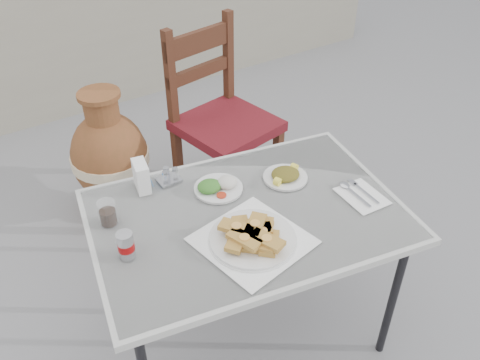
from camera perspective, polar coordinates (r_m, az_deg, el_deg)
cafe_table at (r=1.89m, az=0.83°, el=-4.78°), size 1.25×0.96×0.69m
pide_plate at (r=1.73m, az=1.43°, el=-6.10°), size 0.39×0.39×0.07m
salad_rice_plate at (r=1.95m, az=-2.51°, el=-0.69°), size 0.19×0.19×0.05m
salad_chopped_plate at (r=2.02m, az=5.12°, el=0.52°), size 0.18×0.18×0.04m
soda_can at (r=1.70m, az=-12.69°, el=-7.16°), size 0.06×0.06×0.10m
cola_glass at (r=1.85m, az=-14.63°, el=-3.73°), size 0.07×0.07×0.09m
napkin_holder at (r=1.97m, az=-11.01°, el=0.42°), size 0.08×0.11×0.12m
condiment_caddy at (r=2.01m, az=-7.98°, el=0.34°), size 0.09×0.07×0.06m
cutlery_napkin at (r=1.99m, az=13.22°, el=-1.52°), size 0.15×0.20×0.01m
chair at (r=2.72m, az=-2.14°, el=6.81°), size 0.53×0.53×1.03m
terracotta_urn at (r=2.84m, az=-14.36°, el=2.44°), size 0.42×0.42×0.73m
back_wall at (r=3.87m, az=-22.80°, el=14.55°), size 6.00×0.25×1.20m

